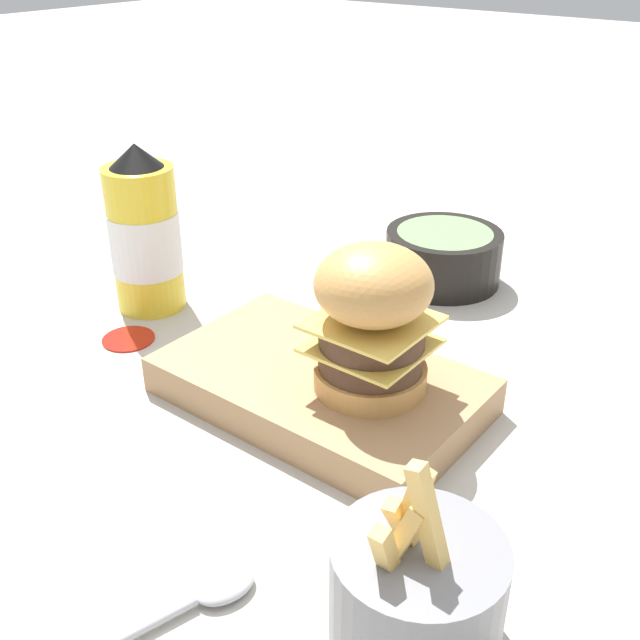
{
  "coord_description": "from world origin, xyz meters",
  "views": [
    {
      "loc": [
        -0.41,
        0.5,
        0.39
      ],
      "look_at": [
        -0.06,
        0.05,
        0.09
      ],
      "focal_mm": 42.0,
      "sensor_mm": 36.0,
      "label": 1
    }
  ],
  "objects_px": {
    "burger": "(372,319)",
    "spoon": "(192,602)",
    "serving_board": "(320,385)",
    "ketchup_bottle": "(145,235)",
    "fries_basket": "(416,590)",
    "side_bowl": "(443,255)"
  },
  "relations": [
    {
      "from": "serving_board",
      "to": "fries_basket",
      "type": "height_order",
      "value": "fries_basket"
    },
    {
      "from": "ketchup_bottle",
      "to": "spoon",
      "type": "height_order",
      "value": "ketchup_bottle"
    },
    {
      "from": "fries_basket",
      "to": "side_bowl",
      "type": "xyz_separation_m",
      "value": [
        0.24,
        -0.46,
        -0.0
      ]
    },
    {
      "from": "side_bowl",
      "to": "serving_board",
      "type": "bearing_deg",
      "value": 98.07
    },
    {
      "from": "burger",
      "to": "side_bowl",
      "type": "bearing_deg",
      "value": -72.32
    },
    {
      "from": "burger",
      "to": "side_bowl",
      "type": "height_order",
      "value": "burger"
    },
    {
      "from": "fries_basket",
      "to": "serving_board",
      "type": "bearing_deg",
      "value": -39.35
    },
    {
      "from": "fries_basket",
      "to": "spoon",
      "type": "bearing_deg",
      "value": 30.09
    },
    {
      "from": "ketchup_bottle",
      "to": "fries_basket",
      "type": "height_order",
      "value": "ketchup_bottle"
    },
    {
      "from": "burger",
      "to": "ketchup_bottle",
      "type": "height_order",
      "value": "ketchup_bottle"
    },
    {
      "from": "serving_board",
      "to": "fries_basket",
      "type": "distance_m",
      "value": 0.26
    },
    {
      "from": "ketchup_bottle",
      "to": "side_bowl",
      "type": "bearing_deg",
      "value": -131.47
    },
    {
      "from": "serving_board",
      "to": "spoon",
      "type": "height_order",
      "value": "serving_board"
    },
    {
      "from": "spoon",
      "to": "fries_basket",
      "type": "bearing_deg",
      "value": -43.56
    },
    {
      "from": "ketchup_bottle",
      "to": "spoon",
      "type": "xyz_separation_m",
      "value": [
        -0.35,
        0.27,
        -0.08
      ]
    },
    {
      "from": "serving_board",
      "to": "burger",
      "type": "xyz_separation_m",
      "value": [
        -0.05,
        -0.0,
        0.08
      ]
    },
    {
      "from": "spoon",
      "to": "ketchup_bottle",
      "type": "bearing_deg",
      "value": 68.57
    },
    {
      "from": "serving_board",
      "to": "side_bowl",
      "type": "bearing_deg",
      "value": -81.93
    },
    {
      "from": "serving_board",
      "to": "side_bowl",
      "type": "relative_size",
      "value": 2.04
    },
    {
      "from": "burger",
      "to": "spoon",
      "type": "distance_m",
      "value": 0.26
    },
    {
      "from": "burger",
      "to": "spoon",
      "type": "relative_size",
      "value": 0.8
    },
    {
      "from": "burger",
      "to": "side_bowl",
      "type": "distance_m",
      "value": 0.31
    }
  ]
}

